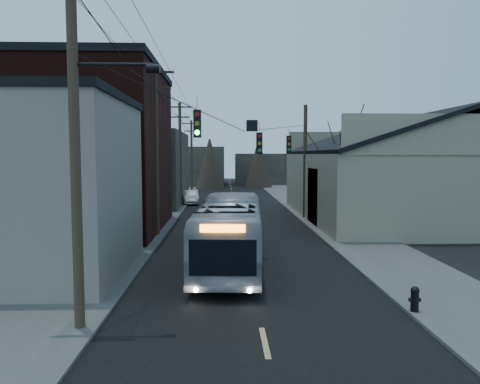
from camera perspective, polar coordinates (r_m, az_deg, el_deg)
The scene contains 15 objects.
ground at distance 10.82m, azimuth 4.03°, elevation -21.95°, with size 160.00×160.00×0.00m, color black.
road_surface at distance 39.93m, azimuth -0.47°, elevation -2.35°, with size 9.00×110.00×0.02m, color black.
sidewalk_left at distance 40.29m, azimuth -9.76°, elevation -2.29°, with size 4.00×110.00×0.12m, color #474744.
sidewalk_right at distance 40.62m, azimuth 8.74°, elevation -2.22°, with size 4.00×110.00×0.12m, color #474744.
building_clapboard at distance 20.30m, azimuth -25.06°, elevation 0.39°, with size 8.00×8.00×7.00m, color slate.
building_brick at distance 30.95m, azimuth -18.87°, elevation 4.65°, with size 10.00×12.00×10.00m, color black.
building_left_far at distance 46.43m, azimuth -12.49°, elevation 2.83°, with size 9.00×14.00×7.00m, color #312B27.
warehouse at distance 37.43m, azimuth 20.06°, elevation 1.03°, with size 16.16×20.60×7.73m.
building_far_left at distance 74.82m, azimuth -5.78°, elevation 3.16°, with size 10.00×12.00×6.00m, color #312B27.
building_far_right at distance 80.07m, azimuth 3.79°, elevation 2.90°, with size 12.00×14.00×5.00m, color #312B27.
bare_tree at distance 30.60m, azimuth 12.30°, elevation 2.17°, with size 0.40×0.40×7.20m, color black.
utility_lines at distance 33.83m, azimuth -5.51°, elevation 4.77°, with size 11.24×45.28×10.50m.
bus at distance 20.30m, azimuth -1.15°, elevation -4.89°, with size 2.51×10.72×2.99m, color #A4A7AF.
parked_car at distance 45.87m, azimuth -6.04°, elevation -0.64°, with size 1.44×4.13×1.36m, color #A1A4A9.
fire_hydrant at distance 15.36m, azimuth 20.53°, elevation -12.00°, with size 0.36×0.26×0.76m.
Camera 1 is at (-1.04, -9.63, 4.83)m, focal length 35.00 mm.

